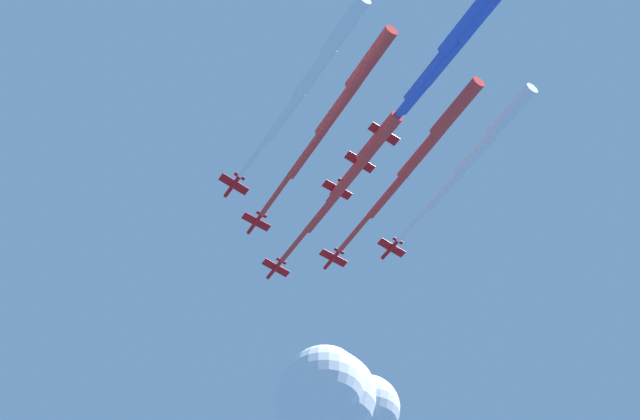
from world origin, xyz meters
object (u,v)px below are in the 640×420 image
at_px(jet_starboard_inner, 423,151).
at_px(jet_port_mid, 314,72).
at_px(jet_port_outer, 430,71).
at_px(jet_port_inner, 339,105).
at_px(jet_starboard_outer, 464,34).
at_px(jet_lead, 351,175).
at_px(jet_starboard_mid, 478,150).
at_px(jet_trail_port, 484,12).

relative_size(jet_starboard_inner, jet_port_mid, 1.10).
bearing_deg(jet_port_mid, jet_starboard_inner, -54.06).
bearing_deg(jet_port_outer, jet_port_inner, 57.06).
relative_size(jet_starboard_inner, jet_starboard_outer, 1.02).
relative_size(jet_port_mid, jet_starboard_outer, 0.93).
bearing_deg(jet_port_mid, jet_port_outer, -94.41).
height_order(jet_port_outer, jet_starboard_outer, jet_port_outer).
bearing_deg(jet_port_outer, jet_lead, 23.94).
xyz_separation_m(jet_port_inner, jet_port_mid, (-11.27, 7.46, -2.67)).
height_order(jet_lead, jet_port_inner, jet_port_inner).
xyz_separation_m(jet_port_inner, jet_starboard_outer, (-24.62, -26.82, -1.52)).
distance_m(jet_starboard_mid, jet_port_outer, 29.13).
bearing_deg(jet_starboard_inner, jet_port_inner, 115.35).
relative_size(jet_starboard_mid, jet_port_outer, 0.95).
distance_m(jet_starboard_inner, jet_port_outer, 24.63).
xyz_separation_m(jet_lead, jet_starboard_outer, (-45.29, -21.22, 0.69)).
distance_m(jet_port_outer, jet_starboard_outer, 12.72).
height_order(jet_starboard_mid, jet_starboard_outer, jet_starboard_mid).
bearing_deg(jet_trail_port, jet_port_inner, 43.45).
relative_size(jet_starboard_inner, jet_starboard_mid, 1.09).
relative_size(jet_lead, jet_trail_port, 1.00).
distance_m(jet_starboard_inner, jet_trail_port, 42.99).
bearing_deg(jet_port_inner, jet_starboard_inner, -64.65).
relative_size(jet_port_inner, jet_trail_port, 1.12).
bearing_deg(jet_starboard_outer, jet_trail_port, -156.48).
distance_m(jet_lead, jet_trail_port, 57.45).
relative_size(jet_port_inner, jet_port_outer, 1.05).
bearing_deg(jet_port_inner, jet_lead, -15.16).
height_order(jet_lead, jet_starboard_inner, jet_starboard_inner).
relative_size(jet_port_mid, jet_port_outer, 0.95).
height_order(jet_lead, jet_starboard_mid, jet_starboard_mid).
relative_size(jet_starboard_mid, jet_trail_port, 1.01).
relative_size(jet_starboard_inner, jet_port_outer, 1.04).
bearing_deg(jet_lead, jet_port_inner, 164.84).
xyz_separation_m(jet_port_inner, jet_starboard_mid, (9.96, -38.09, -0.65)).
height_order(jet_starboard_inner, jet_starboard_mid, jet_starboard_mid).
height_order(jet_lead, jet_starboard_outer, jet_starboard_outer).
bearing_deg(jet_starboard_inner, jet_port_mid, 125.94).
height_order(jet_lead, jet_trail_port, jet_trail_port).
relative_size(jet_lead, jet_starboard_outer, 0.92).
xyz_separation_m(jet_starboard_outer, jet_trail_port, (-6.83, -2.97, -0.63)).
bearing_deg(jet_port_mid, jet_starboard_outer, -111.27).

